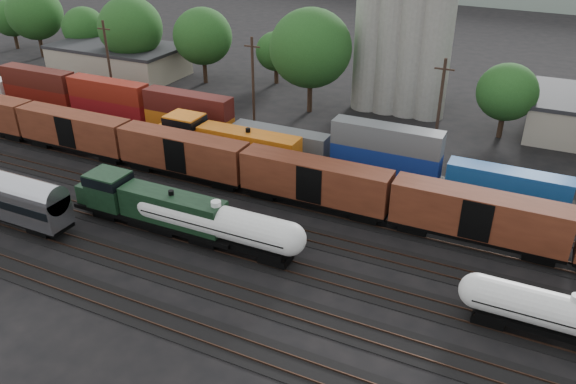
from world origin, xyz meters
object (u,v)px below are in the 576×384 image
at_px(tank_car_a, 217,222).
at_px(orange_locomotive, 222,142).
at_px(green_locomotive, 146,204).
at_px(grain_silo, 401,32).

bearing_deg(tank_car_a, orange_locomotive, 119.92).
height_order(green_locomotive, grain_silo, grain_silo).
height_order(tank_car_a, grain_silo, grain_silo).
distance_m(tank_car_a, orange_locomotive, 17.31).
height_order(green_locomotive, tank_car_a, green_locomotive).
distance_m(green_locomotive, tank_car_a, 7.65).
height_order(green_locomotive, orange_locomotive, orange_locomotive).
xyz_separation_m(orange_locomotive, grain_silo, (12.79, 26.00, 8.44)).
xyz_separation_m(green_locomotive, tank_car_a, (7.65, 0.00, 0.01)).
relative_size(green_locomotive, orange_locomotive, 0.86).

